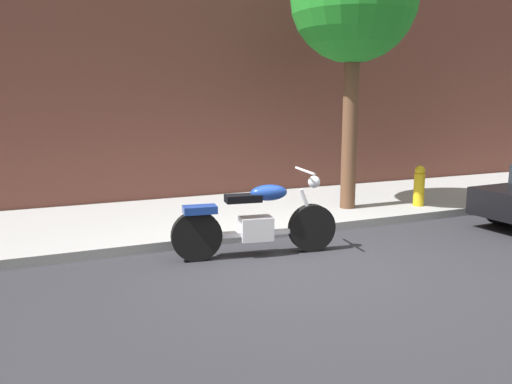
{
  "coord_description": "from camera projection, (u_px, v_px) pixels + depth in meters",
  "views": [
    {
      "loc": [
        -3.04,
        -5.68,
        2.11
      ],
      "look_at": [
        -0.33,
        0.52,
        0.89
      ],
      "focal_mm": 35.79,
      "sensor_mm": 36.0,
      "label": 1
    }
  ],
  "objects": [
    {
      "name": "fire_hydrant",
      "position": [
        419.0,
        189.0,
        9.62
      ],
      "size": [
        0.2,
        0.2,
        0.91
      ],
      "color": "gold",
      "rests_on": "ground"
    },
    {
      "name": "sidewalk",
      "position": [
        222.0,
        215.0,
        9.23
      ],
      "size": [
        24.84,
        3.21,
        0.14
      ],
      "primitive_type": "cube",
      "color": "#979797",
      "rests_on": "ground"
    },
    {
      "name": "street_tree",
      "position": [
        354.0,
        1.0,
        8.84
      ],
      "size": [
        2.22,
        2.22,
        4.98
      ],
      "color": "brown",
      "rests_on": "ground"
    },
    {
      "name": "ground_plane",
      "position": [
        295.0,
        263.0,
        6.69
      ],
      "size": [
        60.0,
        60.0,
        0.0
      ],
      "primitive_type": "plane",
      "color": "#28282D"
    },
    {
      "name": "building_facade",
      "position": [
        188.0,
        20.0,
        10.26
      ],
      "size": [
        24.84,
        0.5,
        7.4
      ],
      "primitive_type": "cube",
      "color": "brown",
      "rests_on": "ground"
    },
    {
      "name": "motorcycle",
      "position": [
        256.0,
        222.0,
        6.95
      ],
      "size": [
        2.31,
        0.74,
        1.17
      ],
      "color": "black",
      "rests_on": "ground"
    }
  ]
}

